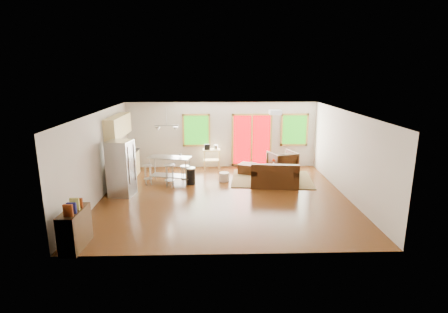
{
  "coord_description": "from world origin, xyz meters",
  "views": [
    {
      "loc": [
        -0.31,
        -10.19,
        3.78
      ],
      "look_at": [
        0.0,
        0.3,
        1.2
      ],
      "focal_mm": 28.0,
      "sensor_mm": 36.0,
      "label": 1
    }
  ],
  "objects_px": {
    "refrigerator": "(121,168)",
    "island": "(170,165)",
    "loveseat": "(274,177)",
    "coffee_table": "(270,170)",
    "rug": "(272,179)",
    "kitchen_cart": "(211,152)",
    "armchair": "(282,161)",
    "ottoman": "(247,169)"
  },
  "relations": [
    {
      "from": "loveseat",
      "to": "armchair",
      "type": "height_order",
      "value": "armchair"
    },
    {
      "from": "rug",
      "to": "coffee_table",
      "type": "relative_size",
      "value": 2.96
    },
    {
      "from": "loveseat",
      "to": "refrigerator",
      "type": "relative_size",
      "value": 0.96
    },
    {
      "from": "loveseat",
      "to": "coffee_table",
      "type": "distance_m",
      "value": 0.91
    },
    {
      "from": "refrigerator",
      "to": "kitchen_cart",
      "type": "relative_size",
      "value": 1.7
    },
    {
      "from": "rug",
      "to": "loveseat",
      "type": "bearing_deg",
      "value": -92.84
    },
    {
      "from": "coffee_table",
      "to": "armchair",
      "type": "distance_m",
      "value": 0.83
    },
    {
      "from": "loveseat",
      "to": "kitchen_cart",
      "type": "distance_m",
      "value": 3.02
    },
    {
      "from": "rug",
      "to": "ottoman",
      "type": "height_order",
      "value": "ottoman"
    },
    {
      "from": "coffee_table",
      "to": "island",
      "type": "bearing_deg",
      "value": -173.96
    },
    {
      "from": "coffee_table",
      "to": "island",
      "type": "distance_m",
      "value": 3.58
    },
    {
      "from": "island",
      "to": "armchair",
      "type": "bearing_deg",
      "value": 13.48
    },
    {
      "from": "loveseat",
      "to": "armchair",
      "type": "xyz_separation_m",
      "value": [
        0.54,
        1.51,
        0.14
      ]
    },
    {
      "from": "island",
      "to": "refrigerator",
      "type": "bearing_deg",
      "value": -136.71
    },
    {
      "from": "refrigerator",
      "to": "kitchen_cart",
      "type": "height_order",
      "value": "refrigerator"
    },
    {
      "from": "armchair",
      "to": "ottoman",
      "type": "relative_size",
      "value": 1.62
    },
    {
      "from": "rug",
      "to": "refrigerator",
      "type": "relative_size",
      "value": 1.62
    },
    {
      "from": "armchair",
      "to": "ottoman",
      "type": "height_order",
      "value": "armchair"
    },
    {
      "from": "loveseat",
      "to": "coffee_table",
      "type": "relative_size",
      "value": 1.75
    },
    {
      "from": "rug",
      "to": "kitchen_cart",
      "type": "height_order",
      "value": "kitchen_cart"
    },
    {
      "from": "kitchen_cart",
      "to": "island",
      "type": "bearing_deg",
      "value": -132.01
    },
    {
      "from": "rug",
      "to": "loveseat",
      "type": "xyz_separation_m",
      "value": [
        -0.04,
        -0.77,
        0.32
      ]
    },
    {
      "from": "island",
      "to": "ottoman",
      "type": "bearing_deg",
      "value": 19.4
    },
    {
      "from": "rug",
      "to": "ottoman",
      "type": "xyz_separation_m",
      "value": [
        -0.81,
        0.74,
        0.18
      ]
    },
    {
      "from": "coffee_table",
      "to": "island",
      "type": "xyz_separation_m",
      "value": [
        -3.55,
        -0.38,
        0.31
      ]
    },
    {
      "from": "island",
      "to": "kitchen_cart",
      "type": "bearing_deg",
      "value": 47.99
    },
    {
      "from": "refrigerator",
      "to": "island",
      "type": "height_order",
      "value": "refrigerator"
    },
    {
      "from": "kitchen_cart",
      "to": "coffee_table",
      "type": "bearing_deg",
      "value": -29.19
    },
    {
      "from": "armchair",
      "to": "island",
      "type": "height_order",
      "value": "armchair"
    },
    {
      "from": "loveseat",
      "to": "coffee_table",
      "type": "height_order",
      "value": "loveseat"
    },
    {
      "from": "island",
      "to": "kitchen_cart",
      "type": "height_order",
      "value": "kitchen_cart"
    },
    {
      "from": "ottoman",
      "to": "kitchen_cart",
      "type": "bearing_deg",
      "value": 156.69
    },
    {
      "from": "loveseat",
      "to": "armchair",
      "type": "distance_m",
      "value": 1.61
    },
    {
      "from": "coffee_table",
      "to": "refrigerator",
      "type": "bearing_deg",
      "value": -161.58
    },
    {
      "from": "rug",
      "to": "refrigerator",
      "type": "height_order",
      "value": "refrigerator"
    },
    {
      "from": "armchair",
      "to": "refrigerator",
      "type": "xyz_separation_m",
      "value": [
        -5.42,
        -2.23,
        0.4
      ]
    },
    {
      "from": "armchair",
      "to": "refrigerator",
      "type": "height_order",
      "value": "refrigerator"
    },
    {
      "from": "ottoman",
      "to": "refrigerator",
      "type": "height_order",
      "value": "refrigerator"
    },
    {
      "from": "rug",
      "to": "island",
      "type": "relative_size",
      "value": 1.83
    },
    {
      "from": "ottoman",
      "to": "kitchen_cart",
      "type": "height_order",
      "value": "kitchen_cart"
    },
    {
      "from": "coffee_table",
      "to": "armchair",
      "type": "bearing_deg",
      "value": 47.99
    },
    {
      "from": "armchair",
      "to": "kitchen_cart",
      "type": "distance_m",
      "value": 2.76
    }
  ]
}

